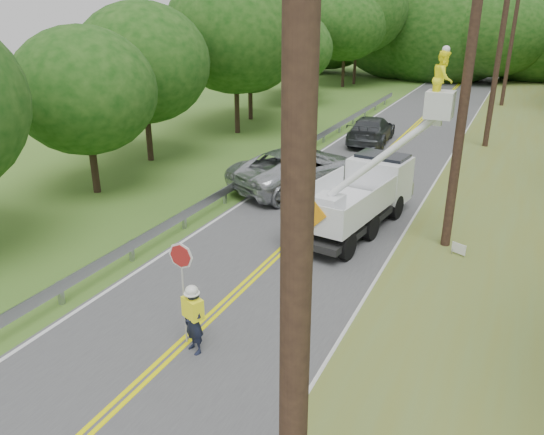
% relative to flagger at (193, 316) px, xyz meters
% --- Properties ---
extents(ground, '(140.00, 140.00, 0.00)m').
position_rel_flagger_xyz_m(ground, '(-0.44, -0.76, -0.98)').
color(ground, '#3B6324').
rests_on(ground, ground).
extents(road, '(7.20, 96.00, 0.03)m').
position_rel_flagger_xyz_m(road, '(-0.44, 13.24, -0.97)').
color(road, '#474749').
rests_on(road, ground).
extents(guardrail, '(0.18, 48.00, 0.77)m').
position_rel_flagger_xyz_m(guardrail, '(-4.46, 14.14, -0.43)').
color(guardrail, '#9C9FA4').
rests_on(guardrail, ground).
extents(utility_poles, '(1.60, 43.30, 10.00)m').
position_rel_flagger_xyz_m(utility_poles, '(4.56, 16.25, 4.29)').
color(utility_poles, black).
rests_on(utility_poles, ground).
extents(tall_grass_verge, '(7.00, 96.00, 0.30)m').
position_rel_flagger_xyz_m(tall_grass_verge, '(6.66, 13.24, -0.83)').
color(tall_grass_verge, olive).
rests_on(tall_grass_verge, ground).
extents(treeline_left, '(10.69, 55.71, 12.06)m').
position_rel_flagger_xyz_m(treeline_left, '(-11.09, 31.17, 5.06)').
color(treeline_left, '#332319').
rests_on(treeline_left, ground).
extents(treeline_horizon, '(56.54, 14.60, 12.94)m').
position_rel_flagger_xyz_m(treeline_horizon, '(-0.43, 55.53, 4.52)').
color(treeline_horizon, '#113F0E').
rests_on(treeline_horizon, ground).
extents(flagger, '(1.07, 0.60, 2.68)m').
position_rel_flagger_xyz_m(flagger, '(0.00, 0.00, 0.00)').
color(flagger, '#191E33').
rests_on(flagger, road).
extents(bucket_truck, '(4.68, 6.82, 6.49)m').
position_rel_flagger_xyz_m(bucket_truck, '(1.47, 9.67, 0.52)').
color(bucket_truck, black).
rests_on(bucket_truck, road).
extents(suv_silver, '(5.57, 7.33, 1.85)m').
position_rel_flagger_xyz_m(suv_silver, '(-2.47, 12.38, -0.03)').
color(suv_silver, '#B3B7BB').
rests_on(suv_silver, road).
extents(suv_darkgrey, '(2.64, 5.65, 1.59)m').
position_rel_flagger_xyz_m(suv_darkgrey, '(-1.90, 22.35, -0.16)').
color(suv_darkgrey, '#3A3E41').
rests_on(suv_darkgrey, road).
extents(stop_sign_permanent, '(0.44, 0.07, 2.09)m').
position_rel_flagger_xyz_m(stop_sign_permanent, '(-5.22, 19.42, 0.36)').
color(stop_sign_permanent, '#9C9FA4').
rests_on(stop_sign_permanent, ground).
extents(yard_sign, '(0.45, 0.23, 0.70)m').
position_rel_flagger_xyz_m(yard_sign, '(5.06, 7.58, -0.48)').
color(yard_sign, white).
rests_on(yard_sign, ground).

